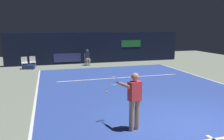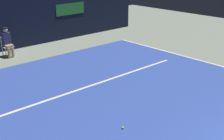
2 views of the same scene
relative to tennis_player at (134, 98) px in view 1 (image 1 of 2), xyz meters
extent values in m
plane|color=gray|center=(1.85, 4.61, -0.99)|extent=(29.42, 29.42, 0.00)
cube|color=#2D479E|center=(1.85, 4.61, -0.98)|extent=(9.62, 11.67, 0.01)
cube|color=white|center=(1.85, -1.18, -0.97)|extent=(9.62, 0.10, 0.01)
cube|color=white|center=(6.61, 4.61, -0.97)|extent=(0.10, 11.67, 0.01)
cube|color=white|center=(-2.91, 4.61, -0.97)|extent=(0.10, 11.67, 0.01)
cube|color=white|center=(1.85, 6.65, -0.97)|extent=(7.50, 0.10, 0.01)
cube|color=white|center=(1.85, -1.08, -0.97)|extent=(0.10, 0.30, 0.01)
cube|color=black|center=(1.85, 12.87, 0.31)|extent=(14.90, 0.30, 2.60)
cube|color=navy|center=(-0.76, 12.71, -0.44)|extent=(2.20, 0.04, 0.70)
cube|color=#1E6B2D|center=(4.83, 12.71, 0.61)|extent=(1.80, 0.04, 0.60)
cylinder|color=tan|center=(0.11, 0.00, -0.53)|extent=(0.14, 0.14, 0.92)
cylinder|color=tan|center=(-0.09, -0.05, -0.53)|extent=(0.14, 0.14, 0.92)
cube|color=#D8333F|center=(0.01, -0.03, 0.21)|extent=(0.41, 0.31, 0.56)
sphere|color=tan|center=(0.01, -0.03, 0.63)|extent=(0.22, 0.22, 0.22)
cylinder|color=tan|center=(-0.24, 0.13, 0.36)|extent=(0.22, 0.51, 0.09)
cylinder|color=tan|center=(0.22, 0.05, 0.13)|extent=(0.09, 0.09, 0.56)
cylinder|color=black|center=(-0.32, 0.42, 0.36)|extent=(0.11, 0.30, 0.03)
torus|color=#B2B2B7|center=(-0.40, 0.69, 0.36)|extent=(0.30, 0.11, 0.30)
cube|color=white|center=(0.75, 11.81, -0.53)|extent=(0.45, 0.41, 0.04)
cube|color=white|center=(0.75, 12.01, -0.30)|extent=(0.42, 0.04, 0.42)
cylinder|color=#B2B2B7|center=(0.57, 11.64, -0.76)|extent=(0.03, 0.03, 0.46)
cylinder|color=#B2B2B7|center=(0.94, 11.64, -0.76)|extent=(0.03, 0.03, 0.46)
cylinder|color=#B2B2B7|center=(0.56, 11.98, -0.76)|extent=(0.03, 0.03, 0.46)
cylinder|color=#B2B2B7|center=(0.93, 11.98, -0.76)|extent=(0.03, 0.03, 0.46)
cube|color=tan|center=(0.75, 11.73, -0.49)|extent=(0.33, 0.40, 0.14)
cylinder|color=tan|center=(0.66, 11.55, -0.76)|extent=(0.11, 0.11, 0.46)
cylinder|color=tan|center=(0.84, 11.55, -0.76)|extent=(0.11, 0.11, 0.46)
cube|color=#23284C|center=(0.75, 11.85, -0.16)|extent=(0.34, 0.22, 0.52)
sphere|color=#DBAD89|center=(0.75, 11.85, 0.22)|extent=(0.20, 0.20, 0.20)
cylinder|color=#141933|center=(0.75, 11.85, 0.31)|extent=(0.19, 0.19, 0.04)
cube|color=white|center=(-3.95, 11.43, -0.55)|extent=(0.51, 0.48, 0.04)
cube|color=white|center=(-3.99, 11.62, -0.32)|extent=(0.42, 0.11, 0.42)
cylinder|color=#B2B2B7|center=(-4.10, 11.23, -0.77)|extent=(0.03, 0.03, 0.44)
cylinder|color=#B2B2B7|center=(-3.73, 11.30, -0.77)|extent=(0.03, 0.03, 0.44)
cylinder|color=#B2B2B7|center=(-4.17, 11.56, -0.77)|extent=(0.03, 0.03, 0.44)
cylinder|color=#B2B2B7|center=(-3.80, 11.63, -0.77)|extent=(0.03, 0.03, 0.44)
cube|color=white|center=(-3.40, 11.61, -0.55)|extent=(0.47, 0.44, 0.04)
cube|color=white|center=(-3.42, 11.81, -0.32)|extent=(0.42, 0.07, 0.42)
cylinder|color=#B2B2B7|center=(-3.57, 11.42, -0.77)|extent=(0.03, 0.03, 0.44)
cylinder|color=#B2B2B7|center=(-3.20, 11.45, -0.77)|extent=(0.03, 0.03, 0.44)
cylinder|color=#B2B2B7|center=(-3.60, 11.76, -0.77)|extent=(0.03, 0.03, 0.44)
cylinder|color=#B2B2B7|center=(-3.23, 11.79, -0.77)|extent=(0.03, 0.03, 0.44)
sphere|color=#CCE033|center=(0.21, 3.85, -0.94)|extent=(0.07, 0.07, 0.07)
cube|color=navy|center=(-3.70, 11.26, -0.83)|extent=(0.90, 0.53, 0.32)
camera|label=1|loc=(-2.33, -5.69, 1.99)|focal=35.54mm
camera|label=2|loc=(-4.67, -1.10, 3.20)|focal=49.13mm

